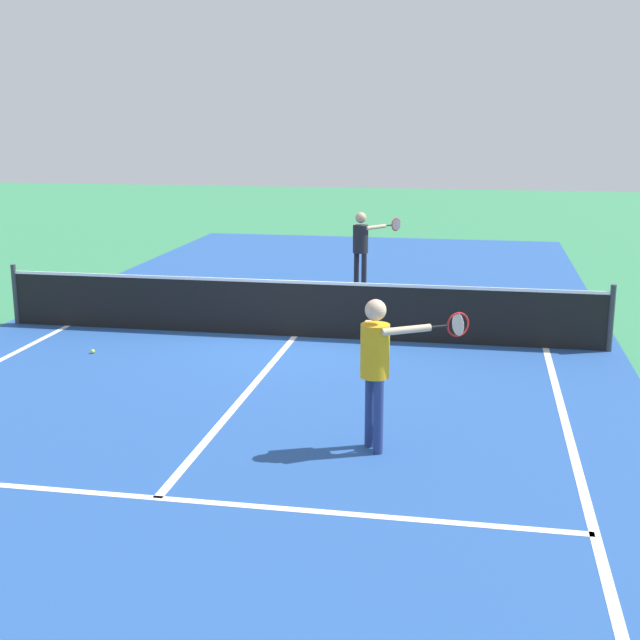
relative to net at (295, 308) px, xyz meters
The scene contains 9 objects.
ground_plane 0.49m from the net, ahead, with size 60.00×60.00×0.00m, color #337F51.
court_surface_inbounds 0.49m from the net, ahead, with size 10.62×24.40×0.00m, color #234C93.
line_sideline_right 7.24m from the net, 55.34° to the right, with size 0.10×11.89×0.01m, color white.
line_service_near 6.42m from the net, 90.00° to the right, with size 8.22×0.10×0.01m, color white.
line_center_service 3.24m from the net, 90.00° to the right, with size 0.10×6.40×0.01m, color white.
net is the anchor object (origin of this frame).
player_near 5.17m from the net, 67.71° to the right, with size 1.16×0.64×1.72m.
player_far 4.06m from the net, 81.74° to the left, with size 0.95×0.92×1.67m.
tennis_ball_near_net 3.34m from the net, 150.84° to the right, with size 0.07×0.07×0.07m, color #CCE033.
Camera 1 is at (2.98, -13.75, 3.65)m, focal length 48.41 mm.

